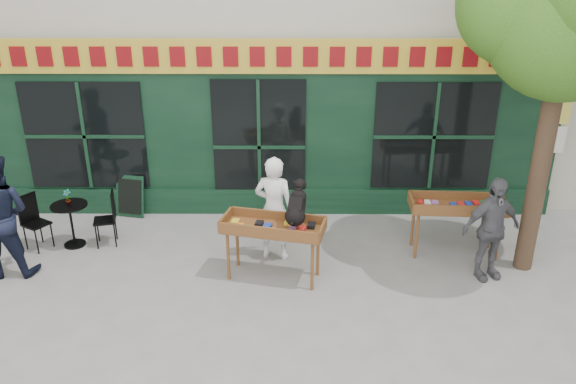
% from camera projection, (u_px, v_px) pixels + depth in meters
% --- Properties ---
extents(ground, '(80.00, 80.00, 0.00)m').
position_uv_depth(ground, '(253.00, 275.00, 8.74)').
color(ground, slate).
rests_on(ground, ground).
extents(book_cart_center, '(1.60, 0.95, 0.99)m').
position_uv_depth(book_cart_center, '(273.00, 229.00, 8.39)').
color(book_cart_center, brown).
rests_on(book_cart_center, ground).
extents(dog, '(0.47, 0.66, 0.60)m').
position_uv_depth(dog, '(297.00, 202.00, 8.16)').
color(dog, black).
rests_on(dog, book_cart_center).
extents(woman, '(0.71, 0.55, 1.74)m').
position_uv_depth(woman, '(274.00, 208.00, 8.97)').
color(woman, white).
rests_on(woman, ground).
extents(book_cart_right, '(1.53, 0.71, 0.99)m').
position_uv_depth(book_cart_right, '(457.00, 208.00, 9.11)').
color(book_cart_right, brown).
rests_on(book_cart_right, ground).
extents(man_right, '(1.03, 0.66, 1.64)m').
position_uv_depth(man_right, '(491.00, 229.00, 8.41)').
color(man_right, '#515155').
rests_on(man_right, ground).
extents(bistro_table, '(0.60, 0.60, 0.76)m').
position_uv_depth(bistro_table, '(71.00, 217.00, 9.46)').
color(bistro_table, black).
rests_on(bistro_table, ground).
extents(bistro_chair_left, '(0.50, 0.50, 0.95)m').
position_uv_depth(bistro_chair_left, '(32.00, 217.00, 9.40)').
color(bistro_chair_left, black).
rests_on(bistro_chair_left, ground).
extents(bistro_chair_right, '(0.44, 0.44, 0.95)m').
position_uv_depth(bistro_chair_right, '(109.00, 214.00, 9.51)').
color(bistro_chair_right, black).
rests_on(bistro_chair_right, ground).
extents(potted_plant, '(0.16, 0.13, 0.27)m').
position_uv_depth(potted_plant, '(67.00, 197.00, 9.32)').
color(potted_plant, gray).
rests_on(potted_plant, bistro_table).
extents(chalkboard, '(0.59, 0.30, 0.79)m').
position_uv_depth(chalkboard, '(130.00, 196.00, 10.62)').
color(chalkboard, black).
rests_on(chalkboard, ground).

